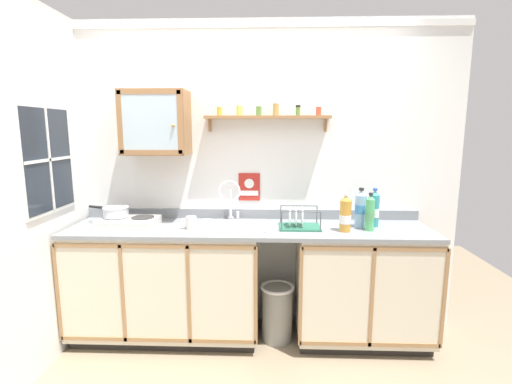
{
  "coord_description": "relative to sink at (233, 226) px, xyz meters",
  "views": [
    {
      "loc": [
        0.15,
        -2.34,
        1.66
      ],
      "look_at": [
        0.05,
        0.54,
        1.17
      ],
      "focal_mm": 26.04,
      "sensor_mm": 36.0,
      "label": 1
    }
  ],
  "objects": [
    {
      "name": "mug",
      "position": [
        -0.3,
        -0.11,
        0.05
      ],
      "size": [
        0.12,
        0.08,
        0.1
      ],
      "color": "white",
      "rests_on": "countertop"
    },
    {
      "name": "trash_bin",
      "position": [
        0.35,
        -0.07,
        -0.68
      ],
      "size": [
        0.26,
        0.26,
        0.45
      ],
      "color": "gray",
      "rests_on": "ground"
    },
    {
      "name": "backsplash",
      "position": [
        0.13,
        0.23,
        0.04
      ],
      "size": [
        2.76,
        0.02,
        0.08
      ],
      "primitive_type": "cube",
      "color": "gray",
      "rests_on": "countertop"
    },
    {
      "name": "dish_rack",
      "position": [
        0.51,
        -0.05,
        0.04
      ],
      "size": [
        0.31,
        0.23,
        0.17
      ],
      "color": "#26664C",
      "rests_on": "countertop"
    },
    {
      "name": "floor",
      "position": [
        0.13,
        -0.47,
        -0.92
      ],
      "size": [
        5.8,
        5.8,
        0.0
      ],
      "primitive_type": "plane",
      "color": "gray",
      "rests_on": "ground"
    },
    {
      "name": "hot_plate_stove",
      "position": [
        -0.8,
        -0.06,
        0.04
      ],
      "size": [
        0.44,
        0.29,
        0.07
      ],
      "color": "silver",
      "rests_on": "countertop"
    },
    {
      "name": "bottle_soda_green_3",
      "position": [
        1.03,
        -0.11,
        0.13
      ],
      "size": [
        0.07,
        0.07,
        0.28
      ],
      "color": "#4CB266",
      "rests_on": "countertop"
    },
    {
      "name": "saucepan",
      "position": [
        -0.91,
        -0.04,
        0.12
      ],
      "size": [
        0.35,
        0.2,
        0.08
      ],
      "color": "silver",
      "rests_on": "hot_plate_stove"
    },
    {
      "name": "wall_cabinet",
      "position": [
        -0.6,
        0.1,
        0.79
      ],
      "size": [
        0.5,
        0.31,
        0.49
      ],
      "color": "#996B42"
    },
    {
      "name": "lower_cabinet_run_right",
      "position": [
        1.01,
        -0.04,
        -0.47
      ],
      "size": [
        1.03,
        0.57,
        0.89
      ],
      "color": "black",
      "rests_on": "ground"
    },
    {
      "name": "spice_shelf",
      "position": [
        0.26,
        0.17,
        0.85
      ],
      "size": [
        0.99,
        0.14,
        0.23
      ],
      "color": "#996B42"
    },
    {
      "name": "back_wall",
      "position": [
        0.13,
        0.27,
        0.35
      ],
      "size": [
        3.4,
        0.07,
        2.51
      ],
      "color": "white",
      "rests_on": "ground"
    },
    {
      "name": "side_wall_left",
      "position": [
        -1.29,
        -0.71,
        0.34
      ],
      "size": [
        0.05,
        3.51,
        2.51
      ],
      "primitive_type": "cube",
      "color": "white",
      "rests_on": "ground"
    },
    {
      "name": "bottle_detergent_teal_1",
      "position": [
        1.09,
        0.02,
        0.14
      ],
      "size": [
        0.08,
        0.08,
        0.3
      ],
      "color": "teal",
      "rests_on": "countertop"
    },
    {
      "name": "bottle_water_blue_2",
      "position": [
        0.98,
        -0.02,
        0.15
      ],
      "size": [
        0.09,
        0.09,
        0.31
      ],
      "color": "#8CB7E0",
      "rests_on": "countertop"
    },
    {
      "name": "lower_cabinet_run",
      "position": [
        -0.53,
        -0.04,
        -0.47
      ],
      "size": [
        1.47,
        0.57,
        0.89
      ],
      "color": "black",
      "rests_on": "ground"
    },
    {
      "name": "sink",
      "position": [
        0.0,
        0.0,
        0.0
      ],
      "size": [
        0.52,
        0.41,
        0.44
      ],
      "color": "silver",
      "rests_on": "countertop"
    },
    {
      "name": "countertop",
      "position": [
        0.13,
        -0.04,
        -0.01
      ],
      "size": [
        2.76,
        0.59,
        0.03
      ],
      "primitive_type": "cube",
      "color": "gray",
      "rests_on": "lower_cabinet_run"
    },
    {
      "name": "bottle_juice_amber_0",
      "position": [
        0.84,
        -0.14,
        0.13
      ],
      "size": [
        0.09,
        0.09,
        0.29
      ],
      "color": "gold",
      "rests_on": "countertop"
    },
    {
      "name": "warning_sign",
      "position": [
        0.12,
        0.24,
        0.27
      ],
      "size": [
        0.18,
        0.01,
        0.23
      ],
      "color": "#B2261E"
    },
    {
      "name": "window",
      "position": [
        -1.26,
        -0.27,
        0.53
      ],
      "size": [
        0.03,
        0.59,
        0.75
      ],
      "color": "#262D38"
    }
  ]
}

